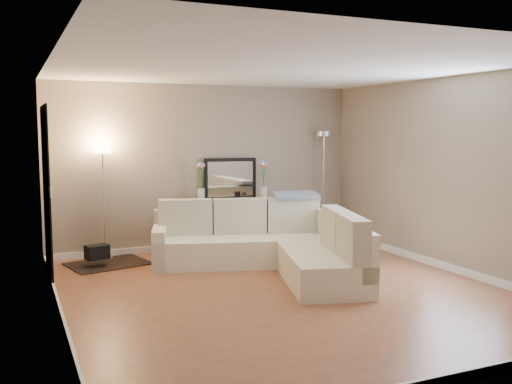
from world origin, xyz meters
name	(u,v)px	position (x,y,z in m)	size (l,w,h in m)	color
floor	(283,292)	(0.00, 0.00, -0.01)	(5.00, 5.50, 0.01)	#965736
ceiling	(284,67)	(0.00, 0.00, 2.60)	(5.00, 5.50, 0.01)	white
wall_back	(207,167)	(0.00, 2.76, 1.30)	(5.00, 0.02, 2.60)	gray
wall_front	(456,214)	(0.00, -2.76, 1.30)	(5.00, 0.02, 2.60)	gray
wall_left	(54,191)	(-2.51, 0.00, 1.30)	(0.02, 5.50, 2.60)	gray
wall_right	(453,175)	(2.51, 0.00, 1.30)	(0.02, 5.50, 2.60)	gray
baseboard_back	(208,245)	(0.00, 2.73, 0.05)	(5.00, 0.03, 0.10)	white
baseboard_front	(447,381)	(0.00, -2.73, 0.05)	(5.00, 0.03, 0.10)	white
baseboard_left	(61,315)	(-2.48, 0.00, 0.05)	(0.03, 5.50, 0.10)	white
baseboard_right	(448,267)	(2.48, 0.00, 0.05)	(0.03, 5.50, 0.10)	white
doorway	(47,193)	(-2.48, 1.70, 1.10)	(0.02, 1.20, 2.20)	black
switch_plate	(51,192)	(-2.48, 0.85, 1.20)	(0.02, 0.08, 0.12)	white
sectional_sofa	(272,245)	(0.35, 1.04, 0.33)	(2.71, 3.08, 0.90)	beige
throw_blanket	(296,195)	(0.96, 1.52, 0.94)	(0.65, 0.37, 0.05)	gray
console_table	(228,223)	(0.25, 2.48, 0.42)	(1.24, 0.44, 0.74)	black
leaning_mirror	(230,179)	(0.34, 2.62, 1.11)	(0.86, 0.12, 0.67)	black
table_decor	(233,200)	(0.32, 2.43, 0.80)	(0.51, 0.13, 0.12)	#C44D22
flower_vase_left	(201,185)	(-0.18, 2.51, 1.04)	(0.14, 0.12, 0.64)	silver
flower_vase_right	(264,183)	(0.84, 2.41, 1.04)	(0.14, 0.12, 0.64)	silver
floor_lamp_lit	(103,181)	(-1.65, 2.55, 1.15)	(0.28, 0.28, 1.63)	silver
floor_lamp_unlit	(324,164)	(1.99, 2.49, 1.32)	(0.30, 0.30, 1.87)	silver
charcoal_rug	(108,264)	(-1.67, 2.22, 0.01)	(1.07, 0.80, 0.01)	black
black_bag	(97,252)	(-1.83, 2.11, 0.21)	(0.30, 0.21, 0.20)	black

